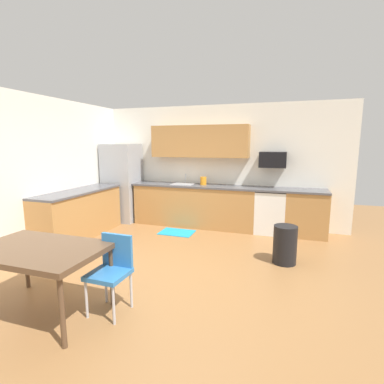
{
  "coord_description": "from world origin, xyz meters",
  "views": [
    {
      "loc": [
        1.6,
        -3.83,
        1.85
      ],
      "look_at": [
        0.0,
        1.0,
        1.0
      ],
      "focal_mm": 27.13,
      "sensor_mm": 36.0,
      "label": 1
    }
  ],
  "objects": [
    {
      "name": "refrigerator",
      "position": [
        -2.18,
        2.22,
        0.92
      ],
      "size": [
        0.76,
        0.7,
        1.84
      ],
      "primitive_type": "cube",
      "color": "#9EA0A5",
      "rests_on": "ground"
    },
    {
      "name": "cabinet_run_back",
      "position": [
        -0.38,
        2.3,
        0.45
      ],
      "size": [
        2.75,
        0.6,
        0.9
      ],
      "primitive_type": "cube",
      "color": "#AD7A42",
      "rests_on": "ground"
    },
    {
      "name": "kettle",
      "position": [
        -0.18,
        2.35,
        1.02
      ],
      "size": [
        0.14,
        0.14,
        0.2
      ],
      "primitive_type": "cylinder",
      "color": "orange",
      "rests_on": "countertop_back"
    },
    {
      "name": "sink_basin",
      "position": [
        -0.65,
        2.3,
        0.88
      ],
      "size": [
        0.48,
        0.4,
        0.14
      ],
      "primitive_type": "cube",
      "color": "#A5A8AD",
      "rests_on": "countertop_back"
    },
    {
      "name": "microwave",
      "position": [
        1.3,
        2.4,
        1.52
      ],
      "size": [
        0.54,
        0.36,
        0.32
      ],
      "primitive_type": "cube",
      "color": "black"
    },
    {
      "name": "upper_cabinets_back",
      "position": [
        -0.3,
        2.43,
        1.9
      ],
      "size": [
        2.2,
        0.34,
        0.7
      ],
      "primitive_type": "cube",
      "color": "#AD7A42"
    },
    {
      "name": "ground_plane",
      "position": [
        0.0,
        0.0,
        0.0
      ],
      "size": [
        12.0,
        12.0,
        0.0
      ],
      "primitive_type": "plane",
      "color": "olive"
    },
    {
      "name": "floor_mat",
      "position": [
        -0.55,
        1.65,
        0.01
      ],
      "size": [
        0.7,
        0.5,
        0.01
      ],
      "primitive_type": "cube",
      "color": "#198CBF",
      "rests_on": "ground"
    },
    {
      "name": "countertop_back",
      "position": [
        0.0,
        2.3,
        0.92
      ],
      "size": [
        4.8,
        0.64,
        0.04
      ],
      "primitive_type": "cube",
      "color": "#4C4C51",
      "rests_on": "cabinet_run_back"
    },
    {
      "name": "dining_table",
      "position": [
        -0.9,
        -1.54,
        0.69
      ],
      "size": [
        1.4,
        0.9,
        0.75
      ],
      "color": "brown",
      "rests_on": "ground"
    },
    {
      "name": "trash_bin",
      "position": [
        1.62,
        0.71,
        0.3
      ],
      "size": [
        0.36,
        0.36,
        0.6
      ],
      "primitive_type": "cylinder",
      "color": "black",
      "rests_on": "ground"
    },
    {
      "name": "wall_left",
      "position": [
        -2.65,
        0.0,
        1.35
      ],
      "size": [
        0.1,
        5.8,
        2.7
      ],
      "primitive_type": "cube",
      "color": "white",
      "rests_on": "ground"
    },
    {
      "name": "chair_near_table",
      "position": [
        -0.19,
        -1.24,
        0.5
      ],
      "size": [
        0.41,
        0.41,
        0.85
      ],
      "color": "#2D72B7",
      "rests_on": "ground"
    },
    {
      "name": "wall_back",
      "position": [
        0.0,
        2.65,
        1.35
      ],
      "size": [
        5.8,
        0.1,
        2.7
      ],
      "primitive_type": "cube",
      "color": "white",
      "rests_on": "ground"
    },
    {
      "name": "cabinet_run_left",
      "position": [
        -2.3,
        0.8,
        0.45
      ],
      "size": [
        0.6,
        2.0,
        0.9
      ],
      "primitive_type": "cube",
      "color": "#AD7A42",
      "rests_on": "ground"
    },
    {
      "name": "sink_faucet",
      "position": [
        -0.65,
        2.48,
        1.04
      ],
      "size": [
        0.02,
        0.02,
        0.24
      ],
      "primitive_type": "cylinder",
      "color": "#B2B5BA",
      "rests_on": "countertop_back"
    },
    {
      "name": "cabinet_run_back_right",
      "position": [
        2.0,
        2.3,
        0.45
      ],
      "size": [
        0.8,
        0.6,
        0.9
      ],
      "primitive_type": "cube",
      "color": "#AD7A42",
      "rests_on": "ground"
    },
    {
      "name": "oven_range",
      "position": [
        1.3,
        2.3,
        0.46
      ],
      "size": [
        0.6,
        0.6,
        0.91
      ],
      "color": "white",
      "rests_on": "ground"
    },
    {
      "name": "countertop_left",
      "position": [
        -2.3,
        0.8,
        0.92
      ],
      "size": [
        0.64,
        2.0,
        0.04
      ],
      "primitive_type": "cube",
      "color": "#4C4C51",
      "rests_on": "cabinet_run_left"
    }
  ]
}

